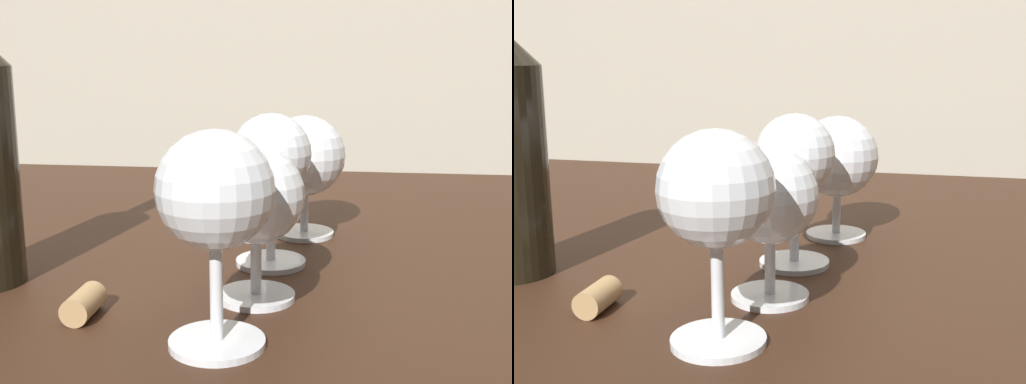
% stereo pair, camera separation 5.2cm
% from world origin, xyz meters
% --- Properties ---
extents(dining_table, '(1.48, 0.81, 0.73)m').
position_xyz_m(dining_table, '(0.00, 0.00, 0.64)').
color(dining_table, '#382114').
rests_on(dining_table, ground_plane).
extents(wine_glass_merlot, '(0.08, 0.08, 0.15)m').
position_xyz_m(wine_glass_merlot, '(0.05, -0.29, 0.83)').
color(wine_glass_merlot, white).
rests_on(wine_glass_merlot, dining_table).
extents(wine_glass_amber, '(0.08, 0.08, 0.13)m').
position_xyz_m(wine_glass_amber, '(0.07, -0.20, 0.81)').
color(wine_glass_amber, white).
rests_on(wine_glass_amber, dining_table).
extents(wine_glass_rose, '(0.07, 0.07, 0.14)m').
position_xyz_m(wine_glass_rose, '(0.07, -0.11, 0.83)').
color(wine_glass_rose, white).
rests_on(wine_glass_rose, dining_table).
extents(wine_glass_chardonnay, '(0.09, 0.09, 0.13)m').
position_xyz_m(wine_glass_chardonnay, '(0.10, -0.00, 0.81)').
color(wine_glass_chardonnay, white).
rests_on(wine_glass_chardonnay, dining_table).
extents(cork, '(0.02, 0.04, 0.02)m').
position_xyz_m(cork, '(-0.06, -0.25, 0.74)').
color(cork, tan).
rests_on(cork, dining_table).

